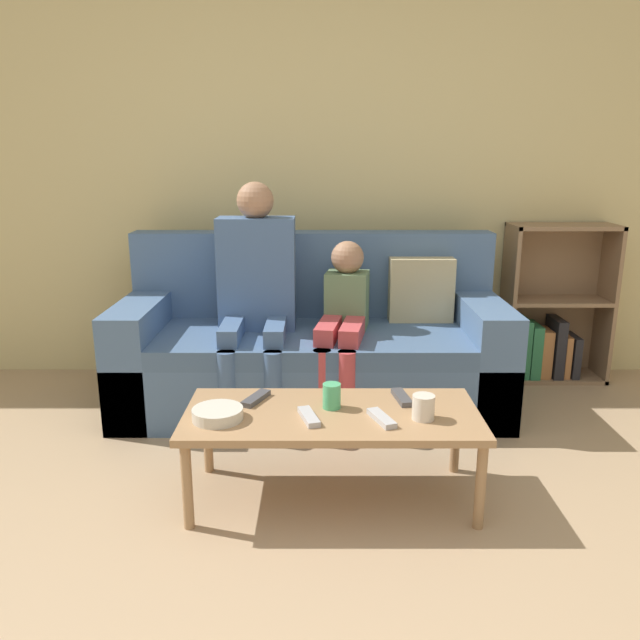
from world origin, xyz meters
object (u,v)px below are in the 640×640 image
Objects in this scene: bookshelf at (547,321)px; tv_remote_2 at (401,397)px; coffee_table at (332,420)px; snack_bowl at (217,414)px; tv_remote_3 at (308,417)px; tv_remote_0 at (255,398)px; person_adult at (255,283)px; couch at (313,350)px; person_child at (342,318)px; tv_remote_1 at (381,418)px; cup_near at (423,407)px; cup_far at (330,396)px.

tv_remote_2 is at bearing -129.23° from bookshelf.
coffee_table is 5.96× the size of snack_bowl.
tv_remote_0 is at bearing 123.71° from tv_remote_3.
person_adult is 1.10m from tv_remote_3.
tv_remote_0 is at bearing 172.06° from tv_remote_2.
person_adult reaches higher than couch.
person_adult is 1.34× the size of person_child.
couch is 11.75× the size of tv_remote_1.
snack_bowl reaches higher than coffee_table.
couch is 21.39× the size of cup_near.
tv_remote_3 is at bearing 156.50° from tv_remote_1.
person_child reaches higher than cup_near.
couch is at bearing 103.82° from tv_remote_2.
cup_near is 0.69m from tv_remote_0.
tv_remote_2 reaches higher than coffee_table.
person_child is 0.98m from tv_remote_1.
tv_remote_1 is at bearing -73.36° from person_child.
snack_bowl is (-0.13, -0.19, 0.01)m from tv_remote_0.
couch is 0.51m from person_adult.
person_child is 0.80m from tv_remote_2.
tv_remote_3 is 0.35m from snack_bowl.
coffee_table is 0.21m from tv_remote_1.
tv_remote_0 is at bearing -84.63° from person_adult.
person_adult is (-1.75, -0.50, 0.34)m from bookshelf.
tv_remote_0 is (0.07, -0.83, -0.32)m from person_adult.
couch is at bearing 99.90° from tv_remote_0.
bookshelf reaches higher than coffee_table.
cup_far is at bearing 125.47° from tv_remote_1.
bookshelf reaches higher than tv_remote_0.
bookshelf is 1.70m from tv_remote_2.
tv_remote_3 is 0.90× the size of snack_bowl.
couch is 0.93m from tv_remote_0.
cup_near is 0.49× the size of snack_bowl.
person_child reaches higher than tv_remote_1.
bookshelf is 5.50× the size of tv_remote_0.
tv_remote_2 is (0.29, 0.08, -0.04)m from cup_far.
cup_far reaches higher than snack_bowl.
person_child is 5.21× the size of tv_remote_1.
snack_bowl is (-0.36, -1.09, 0.09)m from couch.
cup_far is 0.15m from tv_remote_3.
bookshelf is 9.95× the size of cup_near.
coffee_table is at bearing -133.38° from bookshelf.
bookshelf is at bearing 16.21° from person_adult.
cup_far reaches higher than tv_remote_3.
cup_far is at bearing -172.96° from tv_remote_2.
cup_far is at bearing -85.29° from couch.
tv_remote_2 is (0.68, -0.82, -0.32)m from person_adult.
cup_near is (0.43, -1.08, 0.12)m from couch.
cup_near is 0.95× the size of cup_far.
bookshelf is at bearing 33.59° from person_child.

